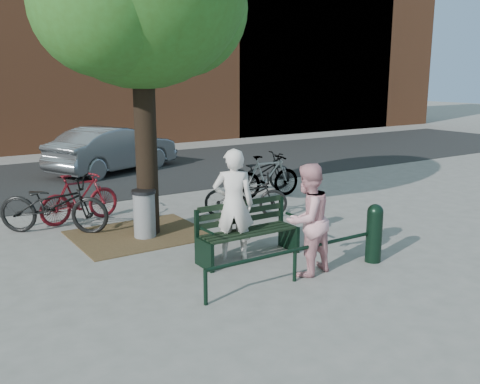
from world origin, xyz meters
TOP-DOWN VIEW (x-y plane):
  - ground at (0.00, 0.00)m, footprint 90.00×90.00m
  - dirt_pit at (-1.00, 2.20)m, footprint 2.40×2.00m
  - road at (0.00, 8.50)m, footprint 40.00×7.00m
  - park_bench at (-0.00, 0.08)m, footprint 1.74×0.54m
  - guard_railing at (0.00, -1.20)m, footprint 3.06×0.06m
  - person_left at (-0.20, 0.15)m, footprint 0.80×0.72m
  - person_right at (0.35, -1.05)m, footprint 0.93×0.78m
  - bollard at (1.60, -1.24)m, footprint 0.26×0.26m
  - litter_bin at (-0.97, 2.00)m, footprint 0.44×0.44m
  - bicycle_a at (-2.29, 3.23)m, footprint 2.13×1.85m
  - bicycle_b at (-1.64, 3.73)m, footprint 1.73×0.70m
  - bicycle_c at (1.42, 2.20)m, footprint 1.80×1.49m
  - bicycle_d at (2.85, 3.38)m, footprint 1.80×0.69m
  - bicycle_e at (3.10, 4.09)m, footprint 1.93×0.80m
  - parked_car at (0.98, 8.84)m, footprint 4.52×3.07m

SIDE VIEW (x-z plane):
  - ground at x=0.00m, z-range 0.00..0.00m
  - road at x=0.00m, z-range 0.00..0.01m
  - dirt_pit at x=-1.00m, z-range 0.00..0.02m
  - guard_railing at x=0.00m, z-range 0.15..0.66m
  - litter_bin at x=-0.97m, z-range 0.01..0.91m
  - bicycle_c at x=1.42m, z-range 0.00..0.92m
  - park_bench at x=0.00m, z-range -0.01..0.97m
  - bicycle_e at x=3.10m, z-range 0.00..0.99m
  - bicycle_b at x=-1.64m, z-range 0.00..1.01m
  - bollard at x=1.60m, z-range 0.03..0.99m
  - bicycle_d at x=2.85m, z-range 0.00..1.06m
  - bicycle_a at x=-2.29m, z-range 0.00..1.11m
  - parked_car at x=0.98m, z-range 0.00..1.41m
  - person_right at x=0.35m, z-range 0.00..1.70m
  - person_left at x=-0.20m, z-range 0.00..1.83m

